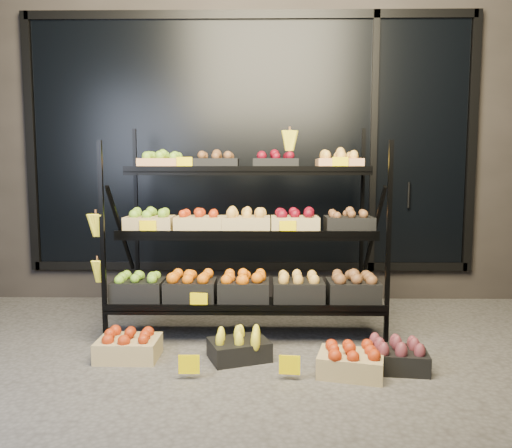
{
  "coord_description": "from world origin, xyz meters",
  "views": [
    {
      "loc": [
        0.13,
        -3.35,
        1.29
      ],
      "look_at": [
        0.07,
        0.55,
        0.87
      ],
      "focal_mm": 35.0,
      "sensor_mm": 36.0,
      "label": 1
    }
  ],
  "objects_px": {
    "floor_crate_midleft": "(239,346)",
    "floor_crate_midright": "(351,360)",
    "floor_crate_left": "(129,345)",
    "display_rack": "(245,233)"
  },
  "relations": [
    {
      "from": "floor_crate_midleft",
      "to": "floor_crate_midright",
      "type": "xyz_separation_m",
      "value": [
        0.72,
        -0.25,
        0.0
      ]
    },
    {
      "from": "floor_crate_left",
      "to": "floor_crate_midleft",
      "type": "bearing_deg",
      "value": 0.71
    },
    {
      "from": "display_rack",
      "to": "floor_crate_midright",
      "type": "bearing_deg",
      "value": -52.28
    },
    {
      "from": "floor_crate_left",
      "to": "floor_crate_midright",
      "type": "height_order",
      "value": "floor_crate_left"
    },
    {
      "from": "display_rack",
      "to": "floor_crate_midleft",
      "type": "distance_m",
      "value": 0.95
    },
    {
      "from": "display_rack",
      "to": "floor_crate_midleft",
      "type": "height_order",
      "value": "display_rack"
    },
    {
      "from": "display_rack",
      "to": "floor_crate_left",
      "type": "height_order",
      "value": "display_rack"
    },
    {
      "from": "floor_crate_left",
      "to": "floor_crate_midright",
      "type": "bearing_deg",
      "value": -9.02
    },
    {
      "from": "floor_crate_midleft",
      "to": "floor_crate_left",
      "type": "bearing_deg",
      "value": 159.36
    },
    {
      "from": "floor_crate_left",
      "to": "floor_crate_midright",
      "type": "xyz_separation_m",
      "value": [
        1.48,
        -0.25,
        -0.0
      ]
    }
  ]
}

